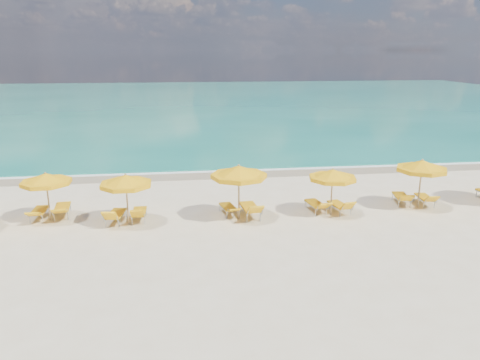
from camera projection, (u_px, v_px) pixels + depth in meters
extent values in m
plane|color=beige|center=(244.00, 215.00, 20.65)|extent=(120.00, 120.00, 0.00)
cube|color=#157661|center=(198.00, 101.00, 66.50)|extent=(120.00, 80.00, 0.30)
cube|color=tan|center=(227.00, 173.00, 27.71)|extent=(120.00, 2.60, 0.01)
cube|color=white|center=(226.00, 170.00, 28.48)|extent=(120.00, 1.20, 0.03)
cube|color=white|center=(137.00, 144.00, 36.14)|extent=(14.00, 0.36, 0.05)
cube|color=white|center=(293.00, 127.00, 44.57)|extent=(18.00, 0.30, 0.05)
cylinder|color=tan|center=(48.00, 197.00, 19.77)|extent=(0.06, 0.06, 2.05)
cone|color=#FFB50D|center=(46.00, 178.00, 19.54)|extent=(2.77, 2.77, 0.41)
cylinder|color=#FFB50D|center=(46.00, 182.00, 19.60)|extent=(2.79, 2.79, 0.16)
sphere|color=tan|center=(45.00, 173.00, 19.49)|extent=(0.09, 0.09, 0.09)
cylinder|color=tan|center=(127.00, 200.00, 19.33)|extent=(0.07, 0.07, 2.10)
cone|color=#FFB50D|center=(126.00, 180.00, 19.09)|extent=(2.78, 2.78, 0.42)
cylinder|color=#FFB50D|center=(126.00, 184.00, 19.14)|extent=(2.81, 2.81, 0.17)
sphere|color=tan|center=(125.00, 175.00, 19.03)|extent=(0.09, 0.09, 0.09)
cylinder|color=tan|center=(239.00, 193.00, 19.90)|extent=(0.07, 0.07, 2.33)
cone|color=#FFB50D|center=(239.00, 171.00, 19.64)|extent=(2.51, 2.51, 0.47)
cylinder|color=#FFB50D|center=(239.00, 176.00, 19.70)|extent=(2.53, 2.53, 0.19)
sphere|color=tan|center=(239.00, 165.00, 19.58)|extent=(0.10, 0.10, 0.10)
cylinder|color=tan|center=(332.00, 193.00, 20.46)|extent=(0.06, 0.06, 2.03)
cone|color=#FFB50D|center=(333.00, 174.00, 20.24)|extent=(2.42, 2.42, 0.41)
cylinder|color=#FFB50D|center=(332.00, 178.00, 20.29)|extent=(2.44, 2.44, 0.16)
sphere|color=tan|center=(333.00, 169.00, 20.18)|extent=(0.09, 0.09, 0.09)
cylinder|color=tan|center=(420.00, 185.00, 21.34)|extent=(0.07, 0.07, 2.22)
cone|color=#FFB50D|center=(422.00, 165.00, 21.09)|extent=(2.51, 2.51, 0.44)
cylinder|color=#FFB50D|center=(422.00, 169.00, 21.15)|extent=(2.53, 2.53, 0.18)
sphere|color=tan|center=(423.00, 160.00, 21.03)|extent=(0.10, 0.10, 0.10)
cube|color=yellow|center=(40.00, 210.00, 20.18)|extent=(0.57, 1.25, 0.08)
cube|color=yellow|center=(33.00, 214.00, 19.30)|extent=(0.56, 0.56, 0.34)
cube|color=yellow|center=(62.00, 207.00, 20.49)|extent=(0.76, 1.41, 0.08)
cube|color=yellow|center=(59.00, 211.00, 19.56)|extent=(0.67, 0.68, 0.35)
cube|color=yellow|center=(116.00, 214.00, 19.73)|extent=(0.77, 1.38, 0.08)
cube|color=yellow|center=(110.00, 216.00, 18.83)|extent=(0.65, 0.58, 0.49)
cube|color=yellow|center=(139.00, 212.00, 20.02)|extent=(0.56, 1.25, 0.08)
cube|color=yellow|center=(137.00, 214.00, 19.17)|extent=(0.56, 0.48, 0.46)
cube|color=yellow|center=(228.00, 207.00, 20.73)|extent=(0.74, 1.25, 0.07)
cube|color=yellow|center=(234.00, 210.00, 19.94)|extent=(0.62, 0.62, 0.29)
cube|color=yellow|center=(250.00, 207.00, 20.45)|extent=(0.78, 1.49, 0.09)
cube|color=yellow|center=(255.00, 210.00, 19.47)|extent=(0.69, 0.64, 0.48)
cube|color=yellow|center=(315.00, 203.00, 21.09)|extent=(0.74, 1.32, 0.08)
cube|color=yellow|center=(324.00, 206.00, 20.24)|extent=(0.63, 0.60, 0.40)
cube|color=yellow|center=(339.00, 205.00, 20.95)|extent=(0.75, 1.30, 0.08)
cube|color=yellow|center=(348.00, 206.00, 20.14)|extent=(0.62, 0.55, 0.46)
cube|color=yellow|center=(401.00, 196.00, 22.13)|extent=(0.81, 1.37, 0.08)
cube|color=yellow|center=(407.00, 198.00, 21.24)|extent=(0.66, 0.63, 0.42)
cube|color=yellow|center=(424.00, 197.00, 22.05)|extent=(0.66, 1.25, 0.07)
cube|color=yellow|center=(432.00, 199.00, 21.22)|extent=(0.58, 0.55, 0.39)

